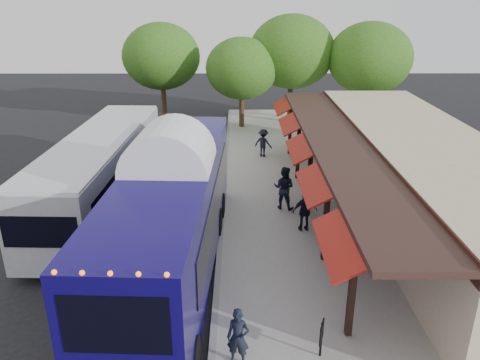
% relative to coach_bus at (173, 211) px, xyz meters
% --- Properties ---
extents(ground, '(90.00, 90.00, 0.00)m').
position_rel_coach_bus_xyz_m(ground, '(1.45, 0.32, -2.24)').
color(ground, black).
rests_on(ground, ground).
extents(sidewalk, '(10.00, 40.00, 0.15)m').
position_rel_coach_bus_xyz_m(sidewalk, '(6.45, 4.32, -2.17)').
color(sidewalk, '#9E9B93').
rests_on(sidewalk, ground).
extents(curb, '(0.20, 40.00, 0.16)m').
position_rel_coach_bus_xyz_m(curb, '(1.50, 4.32, -2.17)').
color(curb, gray).
rests_on(curb, ground).
extents(station_shelter, '(8.15, 20.00, 3.60)m').
position_rel_coach_bus_xyz_m(station_shelter, '(9.83, 4.32, -0.40)').
color(station_shelter, tan).
rests_on(station_shelter, ground).
extents(coach_bus, '(3.32, 13.16, 4.18)m').
position_rel_coach_bus_xyz_m(coach_bus, '(0.00, 0.00, 0.00)').
color(coach_bus, '#100756').
rests_on(coach_bus, ground).
extents(city_bus, '(3.09, 12.61, 3.37)m').
position_rel_coach_bus_xyz_m(city_bus, '(-3.83, 5.12, -0.38)').
color(city_bus, '#96999F').
rests_on(city_bus, ground).
extents(ped_a, '(0.65, 0.50, 1.60)m').
position_rel_coach_bus_xyz_m(ped_a, '(2.19, -4.68, -1.29)').
color(ped_a, black).
rests_on(ped_a, sidewalk).
extents(ped_b, '(1.15, 1.03, 1.95)m').
position_rel_coach_bus_xyz_m(ped_b, '(4.21, 4.78, -1.12)').
color(ped_b, black).
rests_on(ped_b, sidewalk).
extents(ped_c, '(1.04, 0.54, 1.70)m').
position_rel_coach_bus_xyz_m(ped_c, '(4.85, 2.66, -1.24)').
color(ped_c, black).
rests_on(ped_c, sidewalk).
extents(ped_d, '(1.22, 1.02, 1.65)m').
position_rel_coach_bus_xyz_m(ped_d, '(3.66, 12.05, -1.27)').
color(ped_d, black).
rests_on(ped_d, sidewalk).
extents(sign_board, '(0.20, 0.46, 1.04)m').
position_rel_coach_bus_xyz_m(sign_board, '(4.34, -4.44, -1.39)').
color(sign_board, black).
rests_on(sign_board, sidewalk).
extents(tree_left, '(5.02, 5.02, 6.43)m').
position_rel_coach_bus_xyz_m(tree_left, '(2.44, 18.94, 2.04)').
color(tree_left, '#382314').
rests_on(tree_left, ground).
extents(tree_mid, '(6.16, 6.16, 7.89)m').
position_rel_coach_bus_xyz_m(tree_mid, '(6.04, 20.35, 3.02)').
color(tree_mid, '#382314').
rests_on(tree_mid, ground).
extents(tree_right, '(5.82, 5.82, 7.45)m').
position_rel_coach_bus_xyz_m(tree_right, '(11.32, 18.99, 2.73)').
color(tree_right, '#382314').
rests_on(tree_right, ground).
extents(tree_far, '(5.69, 5.69, 7.29)m').
position_rel_coach_bus_xyz_m(tree_far, '(-3.45, 21.07, 2.62)').
color(tree_far, '#382314').
rests_on(tree_far, ground).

